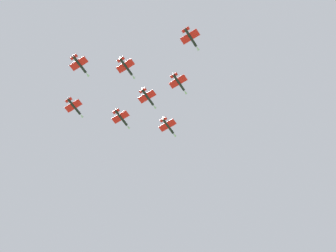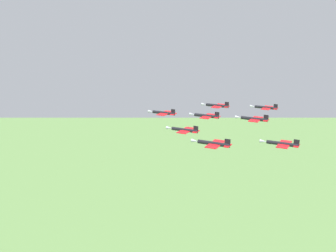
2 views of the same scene
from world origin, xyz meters
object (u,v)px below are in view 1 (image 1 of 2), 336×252
jet_starboard_trail (80,65)px  jet_port_trail (126,67)px  jet_center_rear (191,38)px  jet_starboard_inner (179,83)px  jet_port_inner (121,118)px  jet_port_outer (148,98)px  jet_starboard_outer (74,107)px  jet_lead (168,126)px

jet_starboard_trail → jet_port_trail: bearing=38.7°
jet_center_rear → jet_starboard_inner: bearing=135.0°
jet_port_inner → jet_port_outer: 16.00m
jet_starboard_outer → jet_center_rear: size_ratio=1.00×
jet_lead → jet_port_outer: (-1.45, 17.37, 0.69)m
jet_center_rear → jet_port_trail: jet_port_trail is taller
jet_port_inner → jet_port_trail: (-17.37, 17.62, 2.34)m
jet_starboard_trail → jet_starboard_inner: bearing=45.0°
jet_lead → jet_port_outer: 17.44m
jet_starboard_inner → jet_starboard_outer: jet_starboard_inner is taller
jet_starboard_inner → jet_port_trail: bearing=-129.8°
jet_starboard_inner → jet_port_outer: size_ratio=1.00×
jet_lead → jet_port_outer: bearing=-90.0°
jet_lead → jet_starboard_outer: 44.82m
jet_port_inner → jet_starboard_outer: 22.49m
jet_port_inner → jet_port_outer: jet_port_outer is taller
jet_port_inner → jet_port_trail: bearing=-50.2°
jet_starboard_inner → jet_port_trail: (14.20, 20.26, 0.16)m
jet_port_inner → jet_starboard_inner: bearing=0.0°
jet_lead → jet_center_rear: jet_lead is taller
jet_lead → jet_starboard_trail: jet_lead is taller
jet_starboard_outer → jet_center_rear: 63.41m
jet_starboard_inner → jet_lead: bearing=135.0°
jet_lead → jet_center_rear: 44.82m
jet_port_outer → jet_lead: bearing=90.0°
jet_port_trail → jet_starboard_trail: bearing=-141.3°
jet_center_rear → jet_starboard_outer: bearing=-180.0°
jet_starboard_inner → jet_starboard_outer: 50.10m
jet_starboard_inner → jet_center_rear: 22.53m
jet_port_trail → jet_starboard_trail: size_ratio=1.00×
jet_starboard_outer → jet_center_rear: jet_starboard_outer is taller
jet_port_outer → jet_port_trail: 17.44m
jet_center_rear → jet_port_trail: 31.94m
jet_port_inner → jet_center_rear: 50.10m
jet_port_inner → jet_starboard_outer: jet_starboard_outer is taller
jet_center_rear → jet_port_inner: bearing=161.6°
jet_port_inner → jet_starboard_trail: 31.69m
jet_port_outer → jet_port_inner: bearing=174.3°
jet_starboard_outer → jet_starboard_trail: bearing=-45.0°
jet_port_inner → jet_starboard_inner: (-31.57, -2.64, 2.18)m
jet_port_inner → jet_port_trail: jet_port_trail is taller
jet_lead → jet_starboard_inner: 22.44m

